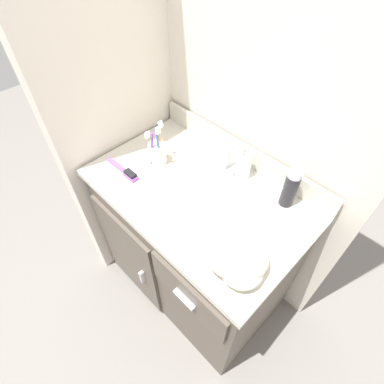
% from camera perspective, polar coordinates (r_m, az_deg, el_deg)
% --- Properties ---
extents(ground_plane, '(6.00, 6.00, 0.00)m').
position_cam_1_polar(ground_plane, '(1.85, 0.63, -16.69)').
color(ground_plane, slate).
extents(wall_back, '(1.07, 0.08, 2.20)m').
position_cam_1_polar(wall_back, '(1.19, 12.75, 18.12)').
color(wall_back, beige).
rests_on(wall_back, ground_plane).
extents(wall_left, '(0.08, 0.63, 2.20)m').
position_cam_1_polar(wall_left, '(1.32, -15.44, 20.57)').
color(wall_left, beige).
rests_on(wall_left, ground_plane).
extents(vanity, '(0.89, 0.57, 0.80)m').
position_cam_1_polar(vanity, '(1.48, 0.62, -9.84)').
color(vanity, brown).
rests_on(vanity, ground_plane).
extents(backsplash, '(0.89, 0.02, 0.09)m').
position_cam_1_polar(backsplash, '(1.30, 9.33, 7.57)').
color(backsplash, beige).
rests_on(backsplash, vanity).
extents(sink_faucet, '(0.09, 0.09, 0.14)m').
position_cam_1_polar(sink_faucet, '(1.24, 7.01, 6.02)').
color(sink_faucet, silver).
rests_on(sink_faucet, vanity).
extents(toothbrush_cup, '(0.07, 0.10, 0.20)m').
position_cam_1_polar(toothbrush_cup, '(1.27, -6.57, 7.57)').
color(toothbrush_cup, silver).
rests_on(toothbrush_cup, vanity).
extents(soap_dispenser, '(0.06, 0.06, 0.16)m').
position_cam_1_polar(soap_dispenser, '(1.21, 9.88, 5.37)').
color(soap_dispenser, white).
rests_on(soap_dispenser, vanity).
extents(shaving_cream_can, '(0.05, 0.05, 0.17)m').
position_cam_1_polar(shaving_cream_can, '(1.14, 18.21, 0.67)').
color(shaving_cream_can, black).
rests_on(shaving_cream_can, vanity).
extents(hairbrush, '(0.19, 0.03, 0.03)m').
position_cam_1_polar(hairbrush, '(1.27, -12.48, 3.80)').
color(hairbrush, purple).
rests_on(hairbrush, vanity).
extents(hand_towel, '(0.23, 0.19, 0.11)m').
position_cam_1_polar(hand_towel, '(0.96, 8.39, -11.76)').
color(hand_towel, beige).
rests_on(hand_towel, vanity).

